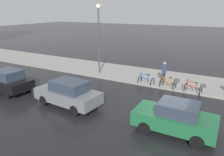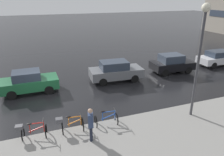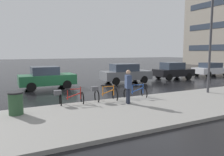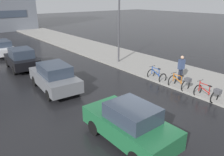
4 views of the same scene
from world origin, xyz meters
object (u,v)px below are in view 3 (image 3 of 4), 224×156
Objects in this scene: car_green at (47,78)px; car_black at (173,71)px; bicycle_third at (135,93)px; pedestrian at (128,86)px; bicycle_second at (104,94)px; car_grey at (125,73)px; trash_bin at (16,105)px; car_white at (211,69)px; streetlamp at (211,25)px; bicycle_nearest at (68,97)px.

car_black is at bearing 90.92° from car_green.
pedestrian is at bearing -46.67° from bicycle_third.
pedestrian is at bearing 35.30° from bicycle_second.
car_grey is 4.09× the size of trash_bin.
car_white reaches higher than bicycle_second.
car_grey reaches higher than car_green.
car_black is at bearing 120.72° from bicycle_second.
car_green is 0.63× the size of streetlamp.
pedestrian is (7.04, 2.58, 0.21)m from car_green.
pedestrian is at bearing 85.03° from trash_bin.
bicycle_second is at bearing -68.57° from car_white.
bicycle_nearest reaches higher than bicycle_second.
bicycle_second is 7.78m from streetlamp.
pedestrian is at bearing -29.49° from car_grey.
car_grey reaches higher than bicycle_second.
bicycle_second is 6.18m from car_green.
bicycle_nearest is 0.23× the size of streetlamp.
bicycle_nearest is 1.16× the size of bicycle_third.
bicycle_nearest is 1.04× the size of bicycle_second.
bicycle_second is at bearing 99.33° from trash_bin.
car_green is (-5.98, -3.70, 0.42)m from bicycle_third.
bicycle_second is at bearing -144.70° from pedestrian.
streetlamp reaches higher than car_white.
streetlamp is 5.88× the size of trash_bin.
car_green is at bearing -89.08° from car_black.
pedestrian reaches higher than car_green.
bicycle_third is 1.66m from pedestrian.
pedestrian is 1.70× the size of trash_bin.
car_grey is at bearing -88.49° from car_white.
streetlamp is (7.06, -9.07, 3.49)m from car_white.
pedestrian is (1.23, 2.64, 0.54)m from bicycle_nearest.
car_green reaches higher than bicycle_third.
streetlamp is at bearing 51.67° from car_green.
bicycle_third is at bearing 95.77° from trash_bin.
bicycle_second is 11.95m from car_black.
car_white is 2.40× the size of pedestrian.
car_white reaches higher than bicycle_third.
streetlamp is (6.95, -3.50, 3.43)m from car_black.
bicycle_third is 0.20× the size of streetlamp.
streetlamp reaches higher than car_green.
car_black is at bearing 126.48° from bicycle_third.
car_green is 11.43m from streetlamp.
car_white is at bearing 116.03° from pedestrian.
car_black is 2.14× the size of pedestrian.
bicycle_nearest is 0.80× the size of pedestrian.
streetlamp reaches higher than bicycle_third.
car_black reaches higher than bicycle_second.
pedestrian is (7.34, -15.04, 0.26)m from car_white.
car_green is at bearing 159.79° from trash_bin.
pedestrian reaches higher than bicycle_second.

